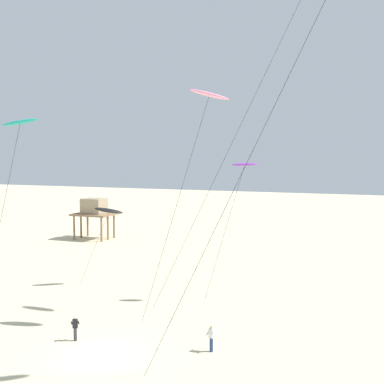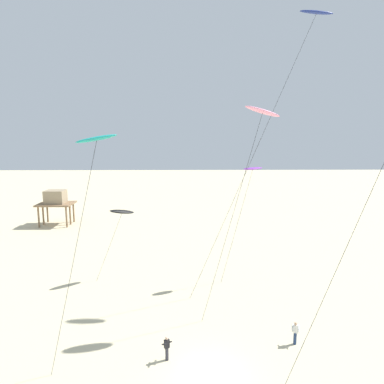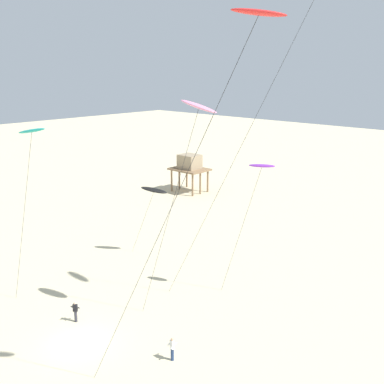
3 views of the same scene
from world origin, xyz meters
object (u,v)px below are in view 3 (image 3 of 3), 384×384
Objects in this scene: kite_flyer_nearest at (172,348)px; kite_flyer_middle at (75,311)px; kite_teal at (31,133)px; kite_red at (255,22)px; kite_black at (154,190)px; stilt_house at (190,165)px; kite_pink at (198,108)px; kite_purple at (261,167)px.

kite_flyer_nearest is 1.00× the size of kite_flyer_middle.
kite_teal is 0.68× the size of kite_red.
kite_red is at bearing -31.94° from kite_black.
kite_red is 3.70× the size of stilt_house.
stilt_house is at bearing 120.57° from kite_flyer_middle.
stilt_house is (-16.54, 34.89, -9.98)m from kite_teal.
kite_red reaches higher than kite_black.
kite_flyer_middle is at bearing -68.30° from kite_black.
kite_black is 26.42m from stilt_house.
kite_pink is (11.05, 6.35, 2.09)m from kite_teal.
kite_flyer_middle is at bearing 3.37° from kite_teal.
kite_black is (-1.33, 13.45, -7.26)m from kite_teal.
kite_red is (19.95, 0.18, 6.73)m from kite_teal.
kite_pink is (-0.73, -6.69, 5.03)m from kite_purple.
kite_flyer_nearest is (14.24, -11.66, -6.11)m from kite_black.
kite_teal is 17.82m from kite_purple.
kite_pink reaches higher than kite_purple.
stilt_house is at bearing 136.44° from kite_red.
kite_flyer_nearest and kite_flyer_middle have the same top height.
kite_pink is 17.07m from kite_black.
kite_black is at bearing 95.67° from kite_teal.
kite_black is at bearing 140.69° from kite_flyer_nearest.
kite_purple reaches higher than stilt_house.
kite_teal is 8.87× the size of kite_flyer_nearest.
kite_flyer_nearest is 0.29× the size of stilt_house.
kite_red is 11.78m from kite_pink.
kite_flyer_nearest is (12.91, 1.79, -13.37)m from kite_teal.
kite_teal is 21.05m from kite_red.
kite_teal is at bearing -176.63° from kite_flyer_middle.
kite_black is 1.29× the size of stilt_house.
kite_pink is (-8.90, 6.17, -4.63)m from kite_red.
kite_flyer_middle is (-8.98, -1.56, 0.00)m from kite_flyer_nearest.
kite_teal is 12.92m from kite_pink.
kite_black is (-13.12, 0.41, -4.32)m from kite_purple.
kite_black reaches higher than kite_flyer_middle.
kite_pink is at bearing -29.81° from kite_black.
stilt_house is (-28.33, 21.85, -7.04)m from kite_purple.
kite_pink is 18.09m from kite_flyer_middle.
kite_purple is 36.46m from stilt_house.
kite_black reaches higher than stilt_house.
kite_teal is 39.88m from stilt_house.
stilt_house is at bearing 134.04° from kite_pink.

